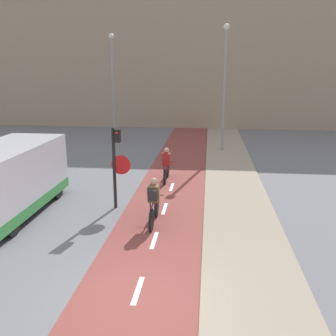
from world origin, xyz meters
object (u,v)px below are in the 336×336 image
traffic_light_pole (116,159)px  street_lamp_far (113,77)px  cyclist_far (166,166)px  van (7,181)px  cyclist_near (154,203)px  street_lamp_sidewalk (225,76)px

traffic_light_pole → street_lamp_far: bearing=104.5°
traffic_light_pole → street_lamp_far: size_ratio=0.41×
street_lamp_far → cyclist_far: size_ratio=4.00×
van → cyclist_near: bearing=-4.2°
street_lamp_sidewalk → cyclist_near: bearing=-102.3°
cyclist_near → street_lamp_sidewalk: bearing=77.7°
street_lamp_sidewalk → van: (-7.38, -10.84, -3.20)m
street_lamp_sidewalk → cyclist_far: bearing=-111.9°
cyclist_near → cyclist_far: 4.75m
street_lamp_far → van: 13.72m
traffic_light_pole → street_lamp_sidewalk: street_lamp_sidewalk is taller
traffic_light_pole → cyclist_far: 3.84m
street_lamp_sidewalk → cyclist_far: (-2.60, -6.46, -3.68)m
cyclist_far → van: van is taller
cyclist_near → van: 4.96m
cyclist_far → traffic_light_pole: bearing=-111.0°
street_lamp_far → cyclist_near: (4.68, -13.73, -3.50)m
street_lamp_far → cyclist_near: street_lamp_far is taller
van → cyclist_far: bearing=42.5°
van → traffic_light_pole: bearing=15.3°
traffic_light_pole → cyclist_near: (1.46, -1.31, -1.05)m
street_lamp_far → traffic_light_pole: bearing=-75.5°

